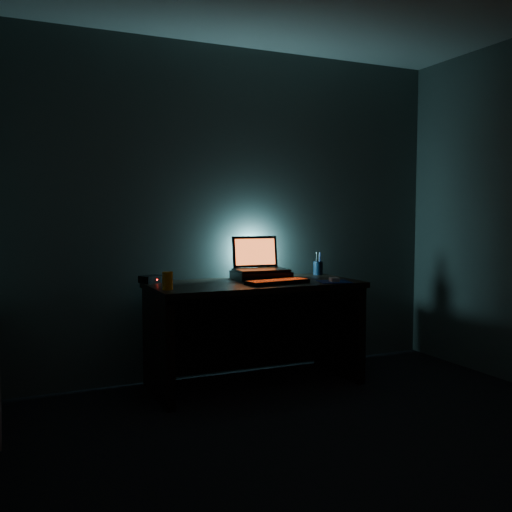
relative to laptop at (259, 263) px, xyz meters
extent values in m
cube|color=black|center=(-0.12, -1.81, -0.87)|extent=(3.50, 4.00, 0.00)
cube|color=#444D4A|center=(-0.12, 0.19, 0.38)|extent=(3.50, 0.00, 2.50)
cube|color=black|center=(-0.12, -0.19, -0.14)|extent=(1.50, 0.70, 0.04)
cube|color=black|center=(-0.83, -0.19, -0.52)|extent=(0.06, 0.64, 0.71)
cube|color=black|center=(0.59, -0.19, -0.52)|extent=(0.06, 0.64, 0.71)
cube|color=black|center=(-0.12, 0.14, -0.52)|extent=(1.38, 0.02, 0.65)
cube|color=black|center=(0.00, -0.05, -0.09)|extent=(0.42, 0.33, 0.06)
cube|color=black|center=(0.00, -0.05, -0.05)|extent=(0.40, 0.28, 0.02)
cube|color=black|center=(0.01, 0.08, 0.08)|extent=(0.36, 0.07, 0.24)
cube|color=#FF591A|center=(0.00, 0.07, 0.08)|extent=(0.32, 0.05, 0.20)
cube|color=black|center=(-0.01, -0.35, -0.11)|extent=(0.47, 0.20, 0.03)
cube|color=red|center=(-0.01, -0.35, -0.09)|extent=(0.45, 0.18, 0.00)
cube|color=#0B1C52|center=(0.40, -0.42, -0.12)|extent=(0.27, 0.25, 0.00)
cube|color=#98989E|center=(0.40, -0.42, -0.10)|extent=(0.08, 0.10, 0.03)
cylinder|color=black|center=(0.54, 0.04, -0.07)|extent=(0.09, 0.09, 0.11)
cylinder|color=orange|center=(-0.80, -0.35, -0.06)|extent=(0.07, 0.07, 0.12)
cube|color=black|center=(-0.80, 0.08, -0.09)|extent=(0.19, 0.17, 0.05)
sphere|color=#FF0C07|center=(-0.78, 0.02, -0.09)|extent=(0.01, 0.01, 0.01)
camera|label=1|loc=(-1.77, -3.90, 0.37)|focal=40.00mm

